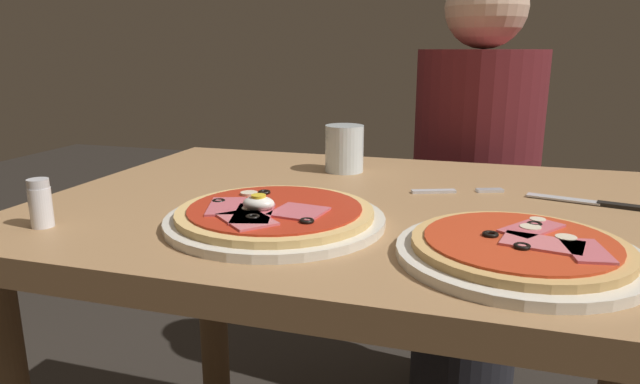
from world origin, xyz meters
name	(u,v)px	position (x,y,z in m)	size (l,w,h in m)	color
dining_table	(369,280)	(0.00, 0.00, 0.61)	(1.05, 0.74, 0.74)	#9E754C
pizza_foreground	(274,216)	(-0.10, -0.16, 0.76)	(0.31, 0.31, 0.05)	silver
pizza_across_left	(520,250)	(0.22, -0.20, 0.76)	(0.28, 0.28, 0.03)	silver
water_glass_near	(344,151)	(-0.10, 0.21, 0.78)	(0.08, 0.08, 0.09)	silver
fork	(450,191)	(0.12, 0.10, 0.75)	(0.15, 0.07, 0.00)	silver
knife	(602,204)	(0.35, 0.08, 0.75)	(0.19, 0.06, 0.01)	silver
salt_shaker	(40,203)	(-0.40, -0.26, 0.78)	(0.03, 0.03, 0.07)	white
diner_person	(472,212)	(0.14, 0.63, 0.56)	(0.32, 0.32, 1.18)	black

